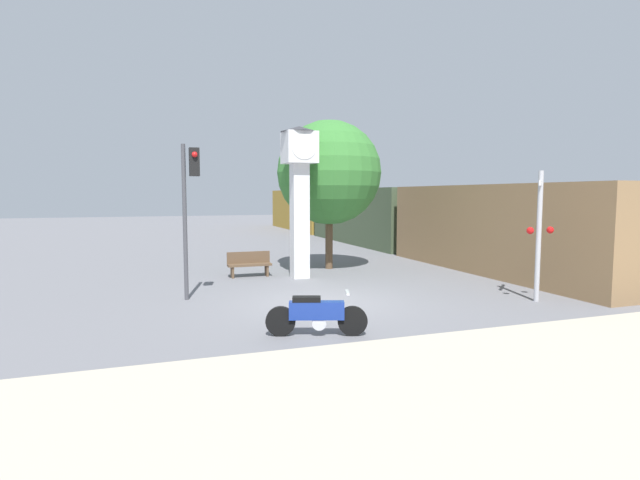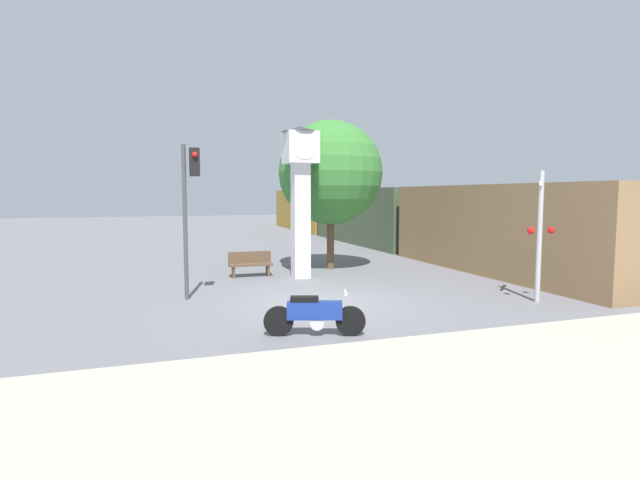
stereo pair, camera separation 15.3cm
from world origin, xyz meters
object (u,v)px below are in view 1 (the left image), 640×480
motorcycle (316,315)px  street_tree (329,173)px  freight_train (366,216)px  bench (249,263)px  traffic_light (189,194)px  railroad_crossing_signal (539,231)px  clock_tower (299,179)px

motorcycle → street_tree: size_ratio=0.35×
freight_train → bench: (-9.54, -10.48, -1.21)m
traffic_light → railroad_crossing_signal: bearing=-20.9°
motorcycle → clock_tower: bearing=94.0°
bench → freight_train: bearing=47.7°
railroad_crossing_signal → traffic_light: bearing=159.1°
street_tree → clock_tower: bearing=-135.4°
motorcycle → freight_train: size_ratio=0.06×
traffic_light → street_tree: street_tree is taller
clock_tower → railroad_crossing_signal: clock_tower is taller
freight_train → street_tree: size_ratio=6.25×
railroad_crossing_signal → street_tree: (-3.38, 7.88, 1.88)m
street_tree → motorcycle: bearing=-111.9°
traffic_light → railroad_crossing_signal: (9.24, -3.52, -1.03)m
railroad_crossing_signal → bench: (-6.87, 6.94, -1.53)m
motorcycle → traffic_light: size_ratio=0.47×
motorcycle → clock_tower: size_ratio=0.39×
motorcycle → freight_train: 21.06m
traffic_light → street_tree: 7.35m
freight_train → bench: freight_train is taller
traffic_light → freight_train: bearing=49.4°
freight_train → street_tree: 11.51m
motorcycle → street_tree: street_tree is taller
clock_tower → street_tree: street_tree is taller
street_tree → bench: (-3.49, -0.94, -3.41)m
freight_train → traffic_light: (-11.91, -13.90, 1.35)m
freight_train → railroad_crossing_signal: (-2.67, -17.43, 0.32)m
clock_tower → traffic_light: (-4.07, -2.59, -0.54)m
street_tree → bench: street_tree is taller
street_tree → bench: bearing=-165.0°
freight_train → street_tree: (-6.05, -9.55, 2.20)m
street_tree → bench: 4.97m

